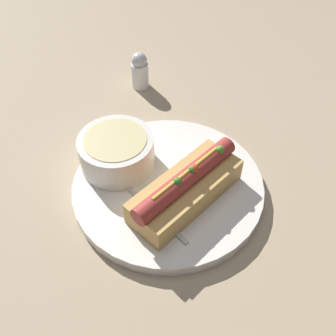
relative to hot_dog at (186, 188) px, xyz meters
The scene contains 6 objects.
ground_plane 0.06m from the hot_dog, 101.99° to the left, with size 4.00×4.00×0.00m, color tan.
dinner_plate 0.05m from the hot_dog, 101.99° to the left, with size 0.29×0.29×0.02m.
hot_dog is the anchor object (origin of this frame).
soup_bowl 0.12m from the hot_dog, 119.05° to the left, with size 0.11×0.11×0.05m.
spoon 0.08m from the hot_dog, 144.00° to the left, with size 0.06×0.16×0.01m.
salt_shaker 0.31m from the hot_dog, 78.45° to the left, with size 0.03×0.03×0.07m.
Camera 1 is at (-0.17, -0.34, 0.47)m, focal length 42.00 mm.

